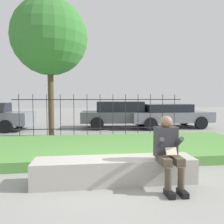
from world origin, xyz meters
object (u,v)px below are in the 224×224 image
object	(u,v)px
car_parked_center	(122,114)
car_parked_right	(168,115)
person_seated_reader	(168,149)
stone_bench	(115,172)
tree_behind_fence	(50,38)

from	to	relation	value
car_parked_center	car_parked_right	bearing A→B (deg)	-1.33
person_seated_reader	car_parked_center	world-z (taller)	car_parked_center
stone_bench	tree_behind_fence	xyz separation A→B (m)	(-1.92, 5.17, 3.76)
stone_bench	tree_behind_fence	distance (m)	6.68
person_seated_reader	car_parked_center	size ratio (longest dim) A/B	0.29
car_parked_center	tree_behind_fence	distance (m)	5.03
person_seated_reader	car_parked_right	world-z (taller)	person_seated_reader
stone_bench	car_parked_center	distance (m)	7.38
person_seated_reader	stone_bench	bearing A→B (deg)	159.47
tree_behind_fence	car_parked_center	bearing A→B (deg)	32.30
person_seated_reader	car_parked_right	xyz separation A→B (m)	(2.88, 7.34, 0.00)
stone_bench	car_parked_right	size ratio (longest dim) A/B	0.68
stone_bench	person_seated_reader	xyz separation A→B (m)	(0.88, -0.33, 0.48)
car_parked_center	tree_behind_fence	size ratio (longest dim) A/B	0.80
car_parked_center	person_seated_reader	bearing A→B (deg)	-89.55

